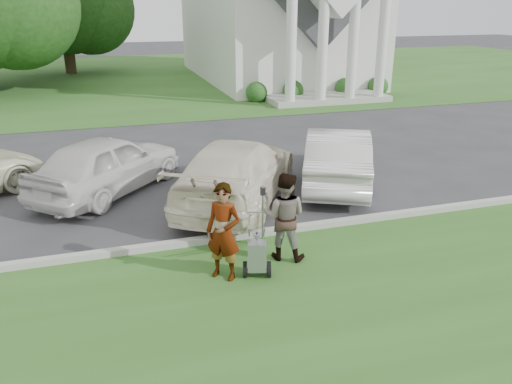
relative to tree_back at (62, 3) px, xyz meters
name	(u,v)px	position (x,y,z in m)	size (l,w,h in m)	color
ground	(226,253)	(4.01, -29.99, -4.73)	(120.00, 120.00, 0.00)	#333335
grass_strip	(274,344)	(4.01, -32.99, -4.72)	(80.00, 7.00, 0.01)	#2C5A1F
church_lawn	(132,77)	(4.01, -2.99, -4.72)	(80.00, 30.00, 0.01)	#2C5A1F
curb	(219,238)	(4.01, -29.44, -4.65)	(80.00, 0.18, 0.15)	#9E9E93
tree_back	(62,3)	(0.00, 0.00, 0.00)	(9.61, 7.60, 8.89)	#332316
striping_cart	(257,257)	(4.35, -31.04, -4.32)	(0.69, 1.09, 0.95)	black
person_left	(224,233)	(3.77, -30.90, -3.82)	(0.66, 0.44, 1.82)	#999999
person_right	(284,217)	(5.07, -30.50, -3.85)	(0.86, 0.67, 1.76)	#999999
parking_meter_near	(263,209)	(4.82, -29.91, -3.89)	(0.10, 0.09, 1.33)	#909398
car_b	(107,164)	(1.89, -25.66, -3.94)	(1.85, 4.61, 1.57)	silver
car_c	(237,171)	(5.00, -27.21, -3.94)	(2.20, 5.41, 1.57)	#F4E9CF
car_d	(337,156)	(8.00, -26.78, -3.94)	(1.66, 4.75, 1.56)	silver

